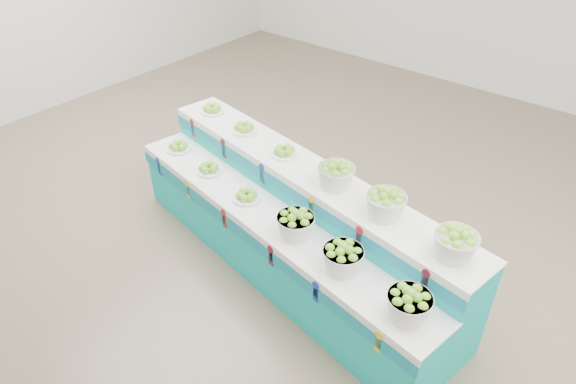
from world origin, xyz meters
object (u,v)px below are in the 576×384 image
at_px(basket_lower_left, 295,224).
at_px(plate_upper_mid, 244,127).
at_px(basket_upper_right, 455,243).
at_px(display_stand, 288,223).

xyz_separation_m(basket_lower_left, plate_upper_mid, (-1.22, 0.68, 0.23)).
bearing_deg(plate_upper_mid, basket_upper_right, -9.72).
bearing_deg(display_stand, basket_lower_left, -32.60).
height_order(display_stand, basket_upper_right, basket_upper_right).
xyz_separation_m(display_stand, basket_lower_left, (0.32, -0.29, 0.33)).
distance_m(basket_lower_left, basket_upper_right, 1.32).
xyz_separation_m(plate_upper_mid, basket_upper_right, (2.48, -0.42, 0.07)).
relative_size(display_stand, basket_upper_right, 11.56).
xyz_separation_m(basket_lower_left, basket_upper_right, (1.26, 0.26, 0.30)).
height_order(plate_upper_mid, basket_upper_right, basket_upper_right).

